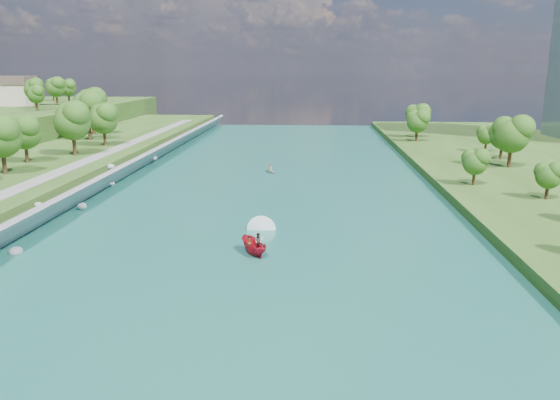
{
  "coord_description": "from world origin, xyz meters",
  "views": [
    {
      "loc": [
        7.28,
        -52.41,
        19.3
      ],
      "look_at": [
        3.06,
        17.31,
        2.5
      ],
      "focal_mm": 35.0,
      "sensor_mm": 36.0,
      "label": 1
    }
  ],
  "objects": [
    {
      "name": "trees_ridge",
      "position": [
        -69.51,
        102.34,
        13.38
      ],
      "size": [
        21.28,
        63.09,
        9.56
      ],
      "color": "#235115",
      "rests_on": "ridge_west"
    },
    {
      "name": "trees_east",
      "position": [
        39.33,
        53.47,
        6.02
      ],
      "size": [
        17.34,
        142.06,
        11.36
      ],
      "color": "#235115",
      "rests_on": "berm_east"
    },
    {
      "name": "raft",
      "position": [
        -0.65,
        49.53,
        0.47
      ],
      "size": [
        3.41,
        3.54,
        1.67
      ],
      "rotation": [
        0.0,
        0.0,
        0.67
      ],
      "color": "gray",
      "rests_on": "river_water"
    },
    {
      "name": "ground",
      "position": [
        0.0,
        0.0,
        0.0
      ],
      "size": [
        260.0,
        260.0,
        0.0
      ],
      "primitive_type": "plane",
      "color": "#2D5119",
      "rests_on": "ground"
    },
    {
      "name": "riverside_path",
      "position": [
        -32.5,
        20.0,
        3.55
      ],
      "size": [
        3.0,
        200.0,
        0.1
      ],
      "primitive_type": "cube",
      "color": "gray",
      "rests_on": "berm_west"
    },
    {
      "name": "river_water",
      "position": [
        0.0,
        20.0,
        0.05
      ],
      "size": [
        55.0,
        240.0,
        0.1
      ],
      "primitive_type": "cube",
      "color": "#175950",
      "rests_on": "ground"
    },
    {
      "name": "motorboat",
      "position": [
        1.14,
        3.72,
        0.89
      ],
      "size": [
        3.8,
        19.23,
        2.15
      ],
      "rotation": [
        0.0,
        0.0,
        3.66
      ],
      "color": "#AC0D1F",
      "rests_on": "river_water"
    },
    {
      "name": "riprap_bank",
      "position": [
        -25.84,
        19.03,
        1.79
      ],
      "size": [
        4.62,
        236.0,
        4.29
      ],
      "color": "slate",
      "rests_on": "ground"
    }
  ]
}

